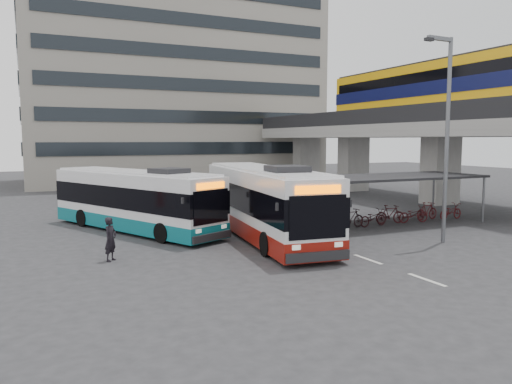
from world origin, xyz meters
name	(u,v)px	position (x,y,z in m)	size (l,w,h in m)	color
ground	(271,250)	(0.00, 0.00, 0.00)	(120.00, 120.00, 0.00)	#28282B
viaduct	(418,114)	(17.00, 10.31, 6.23)	(8.00, 32.00, 9.68)	gray
bike_shelter	(390,198)	(8.50, 3.00, 1.36)	(10.00, 4.00, 2.54)	#595B60
office_block	(172,65)	(6.00, 36.00, 12.50)	(30.00, 15.00, 25.00)	gray
road_markings	(368,259)	(2.50, -3.00, 0.01)	(0.15, 7.60, 0.01)	beige
bus_main	(264,203)	(0.87, 2.48, 1.58)	(3.84, 11.70, 3.40)	white
bus_teal	(134,201)	(-4.12, 6.62, 1.46)	(6.53, 10.62, 3.14)	white
pedestrian	(111,239)	(-6.16, 0.79, 0.81)	(0.59, 0.39, 1.62)	black
lamp_post	(446,128)	(7.29, -1.84, 4.93)	(1.52, 0.24, 8.65)	#595B60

